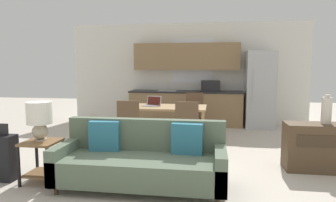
{
  "coord_description": "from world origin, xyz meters",
  "views": [
    {
      "loc": [
        0.7,
        -3.55,
        1.54
      ],
      "look_at": [
        -0.06,
        1.5,
        0.95
      ],
      "focal_mm": 32.0,
      "sensor_mm": 36.0,
      "label": 1
    }
  ],
  "objects": [
    {
      "name": "dining_chair_near_left",
      "position": [
        -0.76,
        1.58,
        0.52
      ],
      "size": [
        0.42,
        0.42,
        0.94
      ],
      "rotation": [
        0.0,
        0.0,
        3.14
      ],
      "color": "brown",
      "rests_on": "ground_plane"
    },
    {
      "name": "table_lamp",
      "position": [
        -1.56,
        0.06,
        0.87
      ],
      "size": [
        0.33,
        0.33,
        0.52
      ],
      "color": "#B2A893",
      "rests_on": "side_table"
    },
    {
      "name": "refrigerator",
      "position": [
        1.87,
        4.23,
        0.96
      ],
      "size": [
        0.7,
        0.74,
        1.92
      ],
      "color": "#B7BABC",
      "rests_on": "ground_plane"
    },
    {
      "name": "credenza",
      "position": [
        2.36,
        1.06,
        0.35
      ],
      "size": [
        1.15,
        0.45,
        0.7
      ],
      "color": "brown",
      "rests_on": "ground_plane"
    },
    {
      "name": "side_table",
      "position": [
        -1.53,
        0.02,
        0.37
      ],
      "size": [
        0.44,
        0.44,
        0.56
      ],
      "color": "brown",
      "rests_on": "ground_plane"
    },
    {
      "name": "laptop",
      "position": [
        -0.51,
        2.39,
        0.79
      ],
      "size": [
        0.38,
        0.34,
        0.2
      ],
      "rotation": [
        0.0,
        0.0,
        -0.32
      ],
      "color": "#B7BABC",
      "rests_on": "dining_table"
    },
    {
      "name": "kitchen_counter",
      "position": [
        0.01,
        4.33,
        0.84
      ],
      "size": [
        2.95,
        0.65,
        2.15
      ],
      "color": "#8E704C",
      "rests_on": "ground_plane"
    },
    {
      "name": "dining_chair_far_right",
      "position": [
        0.29,
        3.16,
        0.52
      ],
      "size": [
        0.44,
        0.44,
        0.94
      ],
      "rotation": [
        0.0,
        0.0,
        -0.05
      ],
      "color": "brown",
      "rests_on": "ground_plane"
    },
    {
      "name": "dining_chair_near_right",
      "position": [
        0.28,
        1.61,
        0.52
      ],
      "size": [
        0.45,
        0.45,
        0.94
      ],
      "rotation": [
        0.0,
        0.0,
        3.06
      ],
      "color": "brown",
      "rests_on": "ground_plane"
    },
    {
      "name": "vase",
      "position": [
        2.36,
        1.1,
        0.9
      ],
      "size": [
        0.14,
        0.14,
        0.43
      ],
      "color": "beige",
      "rests_on": "credenza"
    },
    {
      "name": "ground_plane",
      "position": [
        0.0,
        0.0,
        0.0
      ],
      "size": [
        20.0,
        20.0,
        0.0
      ],
      "primitive_type": "plane",
      "color": "beige"
    },
    {
      "name": "wall_back",
      "position": [
        0.0,
        4.63,
        1.35
      ],
      "size": [
        6.4,
        0.07,
        2.7
      ],
      "color": "silver",
      "rests_on": "ground_plane"
    },
    {
      "name": "suitcase",
      "position": [
        -2.11,
        0.01,
        0.32
      ],
      "size": [
        0.37,
        0.22,
        0.78
      ],
      "color": "black",
      "rests_on": "ground_plane"
    },
    {
      "name": "dining_table",
      "position": [
        -0.24,
        2.36,
        0.68
      ],
      "size": [
        1.63,
        0.84,
        0.74
      ],
      "color": "tan",
      "rests_on": "ground_plane"
    },
    {
      "name": "couch",
      "position": [
        -0.19,
        0.09,
        0.33
      ],
      "size": [
        2.13,
        0.8,
        0.84
      ],
      "color": "#3D2D1E",
      "rests_on": "ground_plane"
    }
  ]
}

